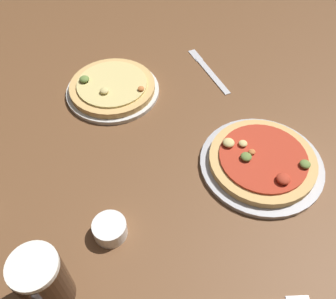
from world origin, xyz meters
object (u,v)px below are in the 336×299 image
(pizza_plate_far, at_px, (113,88))
(beer_mug_pale, at_px, (43,284))
(pizza_plate_near, at_px, (262,162))
(knife_right, at_px, (208,70))
(ramekin_sauce, at_px, (110,229))

(pizza_plate_far, relative_size, beer_mug_pale, 1.87)
(pizza_plate_near, relative_size, knife_right, 1.27)
(pizza_plate_near, xyz_separation_m, pizza_plate_far, (-0.17, 0.44, 0.00))
(beer_mug_pale, relative_size, ramekin_sauce, 1.99)
(ramekin_sauce, bearing_deg, knife_right, 31.44)
(pizza_plate_far, bearing_deg, ramekin_sauce, -119.54)
(pizza_plate_far, bearing_deg, knife_right, -15.17)
(pizza_plate_far, height_order, knife_right, pizza_plate_far)
(ramekin_sauce, bearing_deg, pizza_plate_far, 60.46)
(ramekin_sauce, relative_size, knife_right, 0.30)
(pizza_plate_near, height_order, knife_right, pizza_plate_near)
(pizza_plate_near, bearing_deg, pizza_plate_far, 110.82)
(pizza_plate_near, relative_size, beer_mug_pale, 2.09)
(pizza_plate_near, distance_m, knife_right, 0.38)
(beer_mug_pale, height_order, knife_right, beer_mug_pale)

